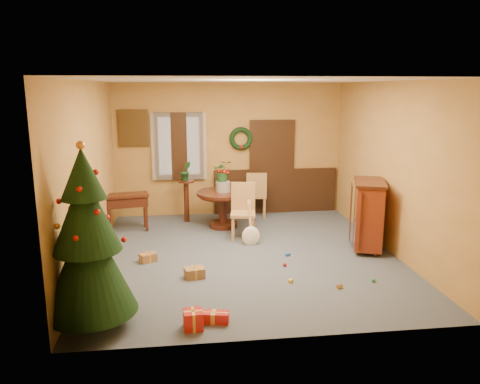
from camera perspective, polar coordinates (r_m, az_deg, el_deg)
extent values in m
plane|color=#374251|center=(8.05, 0.76, -7.66)|extent=(5.50, 5.50, 0.00)
plane|color=silver|center=(7.56, 0.83, 13.45)|extent=(5.50, 5.50, 0.00)
plane|color=olive|center=(10.37, -1.31, 5.18)|extent=(5.00, 0.00, 5.00)
plane|color=olive|center=(5.03, 5.12, -2.88)|extent=(5.00, 0.00, 5.00)
plane|color=olive|center=(7.74, -17.88, 2.03)|extent=(0.00, 5.50, 5.50)
plane|color=olive|center=(8.39, 17.99, 2.80)|extent=(0.00, 5.50, 5.50)
cube|color=black|center=(10.65, 4.36, 0.16)|extent=(2.80, 0.06, 1.00)
cube|color=black|center=(10.52, 3.89, 3.06)|extent=(1.00, 0.08, 2.10)
cube|color=white|center=(10.56, 3.85, 2.82)|extent=(0.80, 0.03, 1.90)
cube|color=black|center=(10.26, -7.44, 5.56)|extent=(1.05, 0.08, 1.45)
cube|color=white|center=(10.29, -7.44, 5.58)|extent=(0.88, 0.03, 1.25)
cube|color=white|center=(10.22, -9.58, 5.46)|extent=(0.42, 0.02, 1.45)
cube|color=white|center=(10.21, -5.30, 5.58)|extent=(0.42, 0.02, 1.45)
torus|color=black|center=(10.29, 0.12, 6.53)|extent=(0.51, 0.11, 0.51)
cube|color=#4C3819|center=(10.28, -12.85, 7.61)|extent=(0.62, 0.05, 0.78)
cube|color=gray|center=(10.31, -12.84, 7.62)|extent=(0.48, 0.02, 0.62)
cylinder|color=black|center=(9.43, -2.08, -0.15)|extent=(1.07, 1.07, 0.06)
cylinder|color=black|center=(9.45, -2.08, -0.49)|extent=(0.96, 0.96, 0.04)
cylinder|color=black|center=(9.52, -2.06, -2.17)|extent=(0.17, 0.17, 0.59)
cylinder|color=black|center=(9.60, -2.05, -3.99)|extent=(0.57, 0.57, 0.10)
cylinder|color=slate|center=(9.41, -2.09, 0.66)|extent=(0.29, 0.29, 0.21)
imported|color=#1E4C23|center=(9.34, -2.10, 2.59)|extent=(0.39, 0.33, 0.43)
cube|color=olive|center=(8.74, 0.36, -2.68)|extent=(0.51, 0.51, 0.05)
cube|color=olive|center=(8.86, 0.38, -0.51)|extent=(0.46, 0.11, 0.54)
cube|color=olive|center=(8.98, 1.55, -3.94)|extent=(0.06, 0.06, 0.46)
cube|color=olive|center=(8.99, -0.80, -3.93)|extent=(0.06, 0.06, 0.46)
cube|color=olive|center=(8.63, 1.57, -4.63)|extent=(0.06, 0.06, 0.46)
cube|color=olive|center=(8.64, -0.88, -4.62)|extent=(0.06, 0.06, 0.46)
cube|color=olive|center=(10.30, 1.99, -0.43)|extent=(0.49, 0.49, 0.05)
cube|color=olive|center=(10.05, 2.04, 0.87)|extent=(0.44, 0.10, 0.52)
cube|color=olive|center=(10.18, 1.02, -2.00)|extent=(0.05, 0.05, 0.45)
cube|color=olive|center=(10.19, 3.01, -2.00)|extent=(0.05, 0.05, 0.45)
cube|color=olive|center=(10.52, 1.00, -1.51)|extent=(0.05, 0.05, 0.45)
cube|color=olive|center=(10.53, 2.92, -1.51)|extent=(0.05, 0.05, 0.45)
cylinder|color=black|center=(9.95, -6.54, -1.19)|extent=(0.11, 0.11, 0.86)
cylinder|color=black|center=(9.85, -6.60, 1.31)|extent=(0.35, 0.35, 0.03)
imported|color=#19471E|center=(9.81, -6.63, 2.58)|extent=(0.27, 0.24, 0.41)
cylinder|color=#382111|center=(6.03, -17.48, -14.31)|extent=(0.14, 0.14, 0.23)
cone|color=black|center=(5.75, -17.95, -7.93)|extent=(1.08, 1.08, 1.27)
cone|color=black|center=(5.58, -18.35, -2.27)|extent=(0.78, 0.78, 0.93)
cone|color=black|center=(5.49, -18.67, 2.18)|extent=(0.51, 0.51, 0.59)
sphere|color=orange|center=(5.44, -18.90, 5.42)|extent=(0.10, 0.10, 0.10)
cube|color=black|center=(9.45, -13.69, -0.40)|extent=(0.90, 0.56, 0.05)
cube|color=black|center=(9.48, -13.65, -1.15)|extent=(0.85, 0.52, 0.18)
cube|color=black|center=(9.59, -15.69, -2.64)|extent=(0.10, 0.30, 0.69)
cube|color=black|center=(9.50, -11.43, -2.55)|extent=(0.10, 0.30, 0.69)
cube|color=#501B09|center=(8.45, 15.36, -2.66)|extent=(0.72, 1.00, 1.12)
cube|color=black|center=(8.32, 15.59, 1.15)|extent=(0.78, 1.07, 0.05)
cylinder|color=black|center=(8.29, 16.12, -7.28)|extent=(0.06, 0.06, 0.08)
cylinder|color=black|center=(8.95, 14.23, -5.69)|extent=(0.06, 0.06, 0.08)
cube|color=brown|center=(7.14, -5.57, -9.77)|extent=(0.32, 0.26, 0.15)
cube|color=gold|center=(7.14, -5.57, -9.77)|extent=(0.29, 0.09, 0.16)
cube|color=gold|center=(7.14, -5.57, -9.77)|extent=(0.08, 0.22, 0.16)
cube|color=#A31715|center=(5.74, -5.73, -15.24)|extent=(0.24, 0.24, 0.22)
cube|color=gold|center=(5.74, -5.73, -15.24)|extent=(0.23, 0.05, 0.23)
cube|color=gold|center=(5.74, -5.73, -15.24)|extent=(0.05, 0.23, 0.23)
cube|color=brown|center=(7.88, -11.15, -7.84)|extent=(0.31, 0.28, 0.14)
cube|color=gold|center=(7.88, -11.15, -7.84)|extent=(0.24, 0.14, 0.14)
cube|color=gold|center=(7.88, -11.15, -7.84)|extent=(0.11, 0.18, 0.14)
cube|color=#A31715|center=(5.88, -3.25, -15.00)|extent=(0.40, 0.23, 0.13)
cube|color=gold|center=(5.88, -3.25, -15.00)|extent=(0.38, 0.10, 0.13)
cube|color=gold|center=(5.88, -3.25, -15.00)|extent=(0.08, 0.16, 0.13)
cube|color=#275EA9|center=(8.03, 5.84, -7.60)|extent=(0.09, 0.08, 0.05)
sphere|color=green|center=(7.24, 15.94, -10.29)|extent=(0.06, 0.06, 0.06)
cube|color=gold|center=(7.00, 6.20, -10.73)|extent=(0.08, 0.09, 0.05)
sphere|color=#B0140B|center=(7.57, 5.49, -8.82)|extent=(0.06, 0.06, 0.06)
cube|color=orange|center=(6.92, 12.03, -11.22)|extent=(0.09, 0.08, 0.05)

